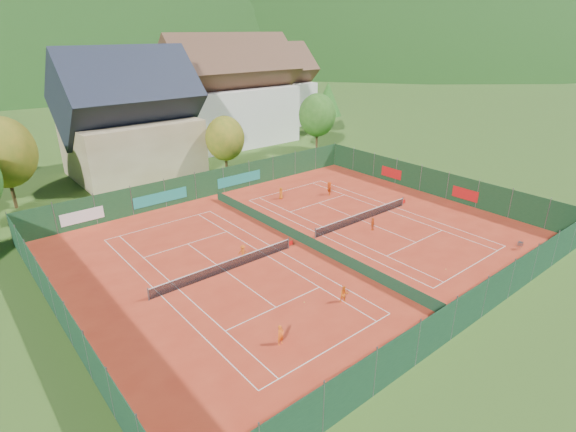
{
  "coord_description": "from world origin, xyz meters",
  "views": [
    {
      "loc": [
        -23.96,
        -27.07,
        17.8
      ],
      "look_at": [
        0.0,
        2.0,
        2.0
      ],
      "focal_mm": 28.0,
      "sensor_mm": 36.0,
      "label": 1
    }
  ],
  "objects_px": {
    "hotel_block_a": "(231,98)",
    "player_right_near": "(373,224)",
    "ball_hopper": "(520,244)",
    "player_left_mid": "(344,294)",
    "player_right_far_a": "(281,193)",
    "player_right_far_b": "(329,188)",
    "player_left_far": "(243,252)",
    "chalet": "(130,123)",
    "hotel_block_b": "(270,91)",
    "player_left_near": "(281,335)"
  },
  "relations": [
    {
      "from": "hotel_block_a",
      "to": "player_right_near",
      "type": "xyz_separation_m",
      "value": [
        -8.97,
        -38.1,
        -6.76
      ]
    },
    {
      "from": "ball_hopper",
      "to": "player_left_mid",
      "type": "xyz_separation_m",
      "value": [
        -17.71,
        4.03,
        0.08
      ]
    },
    {
      "from": "player_right_far_a",
      "to": "player_right_far_b",
      "type": "xyz_separation_m",
      "value": [
        5.12,
        -2.49,
        0.12
      ]
    },
    {
      "from": "hotel_block_a",
      "to": "player_right_far_a",
      "type": "distance_m",
      "value": 28.7
    },
    {
      "from": "ball_hopper",
      "to": "player_left_far",
      "type": "relative_size",
      "value": 0.64
    },
    {
      "from": "hotel_block_a",
      "to": "player_left_far",
      "type": "bearing_deg",
      "value": -121.8
    },
    {
      "from": "chalet",
      "to": "ball_hopper",
      "type": "relative_size",
      "value": 20.25
    },
    {
      "from": "chalet",
      "to": "hotel_block_b",
      "type": "bearing_deg",
      "value": 22.99
    },
    {
      "from": "player_right_far_b",
      "to": "hotel_block_a",
      "type": "bearing_deg",
      "value": -143.82
    },
    {
      "from": "hotel_block_a",
      "to": "ball_hopper",
      "type": "distance_m",
      "value": 49.47
    },
    {
      "from": "player_right_far_b",
      "to": "player_right_near",
      "type": "bearing_deg",
      "value": 25.53
    },
    {
      "from": "hotel_block_a",
      "to": "chalet",
      "type": "bearing_deg",
      "value": -162.47
    },
    {
      "from": "chalet",
      "to": "player_right_far_a",
      "type": "xyz_separation_m",
      "value": [
        8.65,
        -19.91,
        -5.96
      ]
    },
    {
      "from": "player_right_far_b",
      "to": "chalet",
      "type": "bearing_deg",
      "value": -101.81
    },
    {
      "from": "player_right_far_a",
      "to": "player_left_mid",
      "type": "bearing_deg",
      "value": 28.47
    },
    {
      "from": "hotel_block_b",
      "to": "player_right_far_b",
      "type": "distance_m",
      "value": 41.58
    },
    {
      "from": "hotel_block_a",
      "to": "player_left_far",
      "type": "height_order",
      "value": "hotel_block_a"
    },
    {
      "from": "chalet",
      "to": "player_right_near",
      "type": "xyz_separation_m",
      "value": [
        10.03,
        -32.1,
        -6.0
      ]
    },
    {
      "from": "hotel_block_a",
      "to": "player_left_mid",
      "type": "distance_m",
      "value": 49.59
    },
    {
      "from": "ball_hopper",
      "to": "player_left_mid",
      "type": "distance_m",
      "value": 18.16
    },
    {
      "from": "player_left_mid",
      "to": "ball_hopper",
      "type": "bearing_deg",
      "value": 14.36
    },
    {
      "from": "chalet",
      "to": "player_right_near",
      "type": "bearing_deg",
      "value": -72.64
    },
    {
      "from": "chalet",
      "to": "player_left_far",
      "type": "distance_m",
      "value": 29.8
    },
    {
      "from": "chalet",
      "to": "player_right_near",
      "type": "distance_m",
      "value": 34.16
    },
    {
      "from": "ball_hopper",
      "to": "player_right_far_b",
      "type": "xyz_separation_m",
      "value": [
        -3.02,
        20.55,
        0.24
      ]
    },
    {
      "from": "player_right_far_a",
      "to": "chalet",
      "type": "bearing_deg",
      "value": -101.35
    },
    {
      "from": "player_right_near",
      "to": "player_right_far_a",
      "type": "distance_m",
      "value": 12.27
    },
    {
      "from": "player_left_near",
      "to": "player_right_far_a",
      "type": "distance_m",
      "value": 25.29
    },
    {
      "from": "chalet",
      "to": "player_left_near",
      "type": "distance_m",
      "value": 40.72
    },
    {
      "from": "hotel_block_b",
      "to": "ball_hopper",
      "type": "distance_m",
      "value": 59.52
    },
    {
      "from": "hotel_block_a",
      "to": "player_right_far_a",
      "type": "height_order",
      "value": "hotel_block_a"
    },
    {
      "from": "hotel_block_b",
      "to": "player_left_mid",
      "type": "height_order",
      "value": "hotel_block_b"
    },
    {
      "from": "player_left_far",
      "to": "player_right_near",
      "type": "xyz_separation_m",
      "value": [
        12.77,
        -3.04,
        -0.0
      ]
    },
    {
      "from": "hotel_block_b",
      "to": "player_right_far_a",
      "type": "distance_m",
      "value": 42.17
    },
    {
      "from": "ball_hopper",
      "to": "player_right_near",
      "type": "bearing_deg",
      "value": 121.94
    },
    {
      "from": "player_left_far",
      "to": "player_right_far_b",
      "type": "height_order",
      "value": "player_right_far_b"
    },
    {
      "from": "hotel_block_a",
      "to": "player_left_far",
      "type": "relative_size",
      "value": 17.18
    },
    {
      "from": "hotel_block_b",
      "to": "player_right_far_b",
      "type": "relative_size",
      "value": 10.93
    },
    {
      "from": "player_left_mid",
      "to": "player_right_far_b",
      "type": "distance_m",
      "value": 22.1
    },
    {
      "from": "hotel_block_a",
      "to": "player_right_near",
      "type": "distance_m",
      "value": 39.72
    },
    {
      "from": "hotel_block_b",
      "to": "player_left_near",
      "type": "distance_m",
      "value": 67.28
    },
    {
      "from": "player_left_near",
      "to": "player_right_far_b",
      "type": "xyz_separation_m",
      "value": [
        20.95,
        17.24,
        0.12
      ]
    },
    {
      "from": "player_left_near",
      "to": "player_right_near",
      "type": "xyz_separation_m",
      "value": [
        17.21,
        7.53,
        -0.05
      ]
    },
    {
      "from": "hotel_block_b",
      "to": "player_left_mid",
      "type": "bearing_deg",
      "value": -122.66
    },
    {
      "from": "player_left_far",
      "to": "hotel_block_a",
      "type": "bearing_deg",
      "value": -90.54
    },
    {
      "from": "player_right_near",
      "to": "ball_hopper",
      "type": "bearing_deg",
      "value": -98.82
    },
    {
      "from": "hotel_block_b",
      "to": "ball_hopper",
      "type": "xyz_separation_m",
      "value": [
        -16.2,
        -56.95,
        -6.06
      ]
    },
    {
      "from": "hotel_block_a",
      "to": "player_right_far_b",
      "type": "distance_m",
      "value": 29.62
    },
    {
      "from": "player_right_far_b",
      "to": "player_left_far",
      "type": "bearing_deg",
      "value": -21.41
    },
    {
      "from": "player_left_near",
      "to": "player_right_near",
      "type": "height_order",
      "value": "player_left_near"
    }
  ]
}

